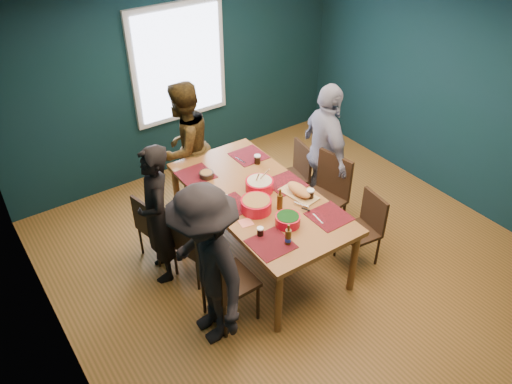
# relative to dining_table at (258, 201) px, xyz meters

# --- Properties ---
(room) EXTENTS (5.01, 5.01, 2.71)m
(room) POSITION_rel_dining_table_xyz_m (0.28, 0.01, 0.61)
(room) COLOR #98622C
(room) RESTS_ON ground
(dining_table) EXTENTS (1.15, 2.24, 0.84)m
(dining_table) POSITION_rel_dining_table_xyz_m (0.00, 0.00, 0.00)
(dining_table) COLOR brown
(dining_table) RESTS_ON floor
(chair_left_far) EXTENTS (0.44, 0.44, 0.83)m
(chair_left_far) POSITION_rel_dining_table_xyz_m (-0.99, 0.63, -0.28)
(chair_left_far) COLOR black
(chair_left_far) RESTS_ON floor
(chair_left_mid) EXTENTS (0.50, 0.50, 0.91)m
(chair_left_mid) POSITION_rel_dining_table_xyz_m (-0.81, 0.09, -0.23)
(chair_left_mid) COLOR black
(chair_left_mid) RESTS_ON floor
(chair_left_near) EXTENTS (0.46, 0.46, 1.00)m
(chair_left_near) POSITION_rel_dining_table_xyz_m (-0.86, -0.60, -0.18)
(chair_left_near) COLOR black
(chair_left_near) RESTS_ON floor
(chair_right_far) EXTENTS (0.45, 0.45, 0.88)m
(chair_right_far) POSITION_rel_dining_table_xyz_m (0.95, 0.53, -0.25)
(chair_right_far) COLOR black
(chair_right_far) RESTS_ON floor
(chair_right_mid) EXTENTS (0.54, 0.54, 1.04)m
(chair_right_mid) POSITION_rel_dining_table_xyz_m (0.89, -0.12, -0.16)
(chair_right_mid) COLOR black
(chair_right_mid) RESTS_ON floor
(chair_right_near) EXTENTS (0.43, 0.43, 0.86)m
(chair_right_near) POSITION_rel_dining_table_xyz_m (0.92, -0.74, -0.26)
(chair_right_near) COLOR black
(chair_right_near) RESTS_ON floor
(person_far_left) EXTENTS (0.53, 0.66, 1.59)m
(person_far_left) POSITION_rel_dining_table_xyz_m (-1.03, 0.35, 0.03)
(person_far_left) COLOR black
(person_far_left) RESTS_ON floor
(person_back) EXTENTS (1.00, 0.90, 1.70)m
(person_back) POSITION_rel_dining_table_xyz_m (-0.19, 1.32, 0.09)
(person_back) COLOR black
(person_back) RESTS_ON floor
(person_right) EXTENTS (0.69, 1.10, 1.74)m
(person_right) POSITION_rel_dining_table_xyz_m (1.14, 0.21, 0.11)
(person_right) COLOR white
(person_right) RESTS_ON floor
(person_near_left) EXTENTS (0.69, 1.13, 1.70)m
(person_near_left) POSITION_rel_dining_table_xyz_m (-1.03, -0.65, 0.09)
(person_near_left) COLOR black
(person_near_left) RESTS_ON floor
(bowl_salad) EXTENTS (0.32, 0.32, 0.13)m
(bowl_salad) POSITION_rel_dining_table_xyz_m (-0.18, -0.21, 0.15)
(bowl_salad) COLOR red
(bowl_salad) RESTS_ON dining_table
(bowl_dumpling) EXTENTS (0.31, 0.31, 0.28)m
(bowl_dumpling) POSITION_rel_dining_table_xyz_m (0.06, 0.07, 0.15)
(bowl_dumpling) COLOR red
(bowl_dumpling) RESTS_ON dining_table
(bowl_herbs) EXTENTS (0.25, 0.25, 0.11)m
(bowl_herbs) POSITION_rel_dining_table_xyz_m (-0.06, -0.58, 0.14)
(bowl_herbs) COLOR red
(bowl_herbs) RESTS_ON dining_table
(cutting_board) EXTENTS (0.29, 0.54, 0.12)m
(cutting_board) POSITION_rel_dining_table_xyz_m (0.35, -0.25, 0.13)
(cutting_board) COLOR tan
(cutting_board) RESTS_ON dining_table
(small_bowl) EXTENTS (0.16, 0.16, 0.07)m
(small_bowl) POSITION_rel_dining_table_xyz_m (-0.28, 0.61, 0.12)
(small_bowl) COLOR black
(small_bowl) RESTS_ON dining_table
(beer_bottle_a) EXTENTS (0.06, 0.06, 0.23)m
(beer_bottle_a) POSITION_rel_dining_table_xyz_m (-0.23, -0.81, 0.16)
(beer_bottle_a) COLOR #432B0C
(beer_bottle_a) RESTS_ON dining_table
(beer_bottle_b) EXTENTS (0.06, 0.06, 0.24)m
(beer_bottle_b) POSITION_rel_dining_table_xyz_m (0.04, -0.32, 0.17)
(beer_bottle_b) COLOR #432B0C
(beer_bottle_b) RESTS_ON dining_table
(cola_glass_a) EXTENTS (0.07, 0.07, 0.09)m
(cola_glass_a) POSITION_rel_dining_table_xyz_m (-0.37, -0.56, 0.13)
(cola_glass_a) COLOR black
(cola_glass_a) RESTS_ON dining_table
(cola_glass_b) EXTENTS (0.08, 0.08, 0.11)m
(cola_glass_b) POSITION_rel_dining_table_xyz_m (0.41, -0.37, 0.14)
(cola_glass_b) COLOR black
(cola_glass_b) RESTS_ON dining_table
(cola_glass_c) EXTENTS (0.08, 0.08, 0.11)m
(cola_glass_c) POSITION_rel_dining_table_xyz_m (0.35, 0.52, 0.14)
(cola_glass_c) COLOR black
(cola_glass_c) RESTS_ON dining_table
(cola_glass_d) EXTENTS (0.08, 0.08, 0.11)m
(cola_glass_d) POSITION_rel_dining_table_xyz_m (-0.39, 0.06, 0.14)
(cola_glass_d) COLOR black
(cola_glass_d) RESTS_ON dining_table
(napkin_a) EXTENTS (0.15, 0.15, 0.00)m
(napkin_a) POSITION_rel_dining_table_xyz_m (0.32, -0.00, 0.08)
(napkin_a) COLOR #F87E68
(napkin_a) RESTS_ON dining_table
(napkin_b) EXTENTS (0.15, 0.15, 0.00)m
(napkin_b) POSITION_rel_dining_table_xyz_m (-0.38, -0.32, 0.08)
(napkin_b) COLOR #F87E68
(napkin_b) RESTS_ON dining_table
(napkin_c) EXTENTS (0.20, 0.20, 0.00)m
(napkin_c) POSITION_rel_dining_table_xyz_m (0.33, -0.67, 0.08)
(napkin_c) COLOR #F87E68
(napkin_c) RESTS_ON dining_table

